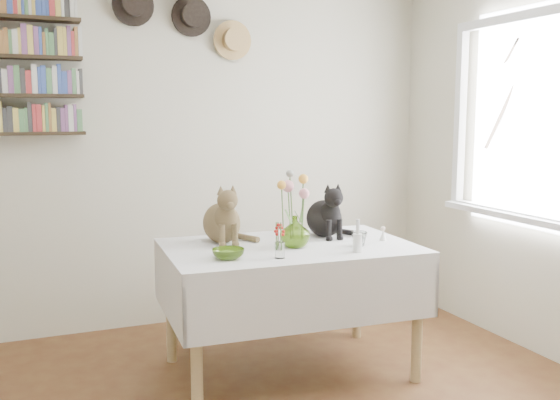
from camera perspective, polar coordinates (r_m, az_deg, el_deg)
name	(u,v)px	position (r m, az deg, el deg)	size (l,w,h in m)	color
room	(301,185)	(2.40, 1.97, 1.34)	(4.08, 4.58, 2.58)	brown
window	(538,135)	(4.19, 22.49, 5.53)	(0.12, 1.52, 1.32)	white
dining_table	(289,277)	(3.68, 0.85, -7.03)	(1.48, 0.99, 0.77)	white
tabby_cat	(221,212)	(3.71, -5.37, -1.12)	(0.24, 0.31, 0.36)	olive
black_cat	(324,209)	(3.88, 4.06, -0.79)	(0.23, 0.29, 0.35)	black
flower_vase	(295,232)	(3.56, 1.38, -2.91)	(0.17, 0.17, 0.18)	#8AB436
green_bowl	(228,254)	(3.30, -4.75, -4.92)	(0.17, 0.17, 0.05)	#8AB436
drinking_glass	(359,239)	(3.63, 7.26, -3.55)	(0.09, 0.09, 0.08)	white
candlestick	(358,241)	(3.47, 7.11, -3.75)	(0.05, 0.05, 0.18)	white
berry_jar	(280,240)	(3.29, -0.02, -3.71)	(0.05, 0.05, 0.21)	white
porcelain_figurine	(383,234)	(3.81, 9.41, -3.12)	(0.05, 0.05, 0.09)	white
flower_bouquet	(294,188)	(3.54, 1.30, 1.14)	(0.17, 0.12, 0.39)	#4C7233
wall_hats	(187,21)	(4.54, -8.46, 15.92)	(0.98, 0.09, 0.48)	black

